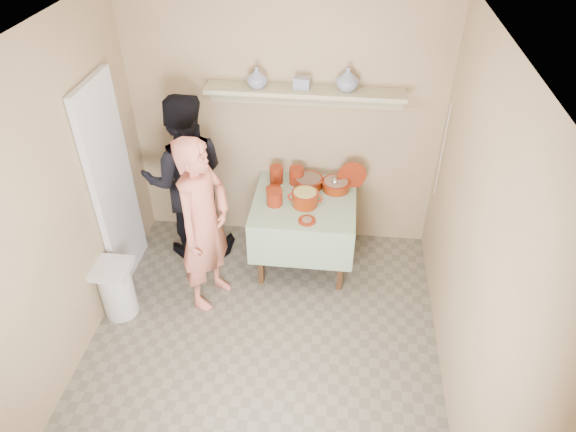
# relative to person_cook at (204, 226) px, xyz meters

# --- Properties ---
(ground) EXTENTS (3.50, 3.50, 0.00)m
(ground) POSITION_rel_person_cook_xyz_m (0.57, -0.67, -0.84)
(ground) COLOR #6C6454
(ground) RESTS_ON ground
(tile_panel) EXTENTS (0.06, 0.70, 2.00)m
(tile_panel) POSITION_rel_person_cook_xyz_m (-0.89, 0.28, 0.16)
(tile_panel) COLOR silver
(tile_panel) RESTS_ON ground
(plate_stack_a) EXTENTS (0.13, 0.13, 0.18)m
(plate_stack_a) POSITION_rel_person_cook_xyz_m (0.51, 0.88, 0.01)
(plate_stack_a) COLOR maroon
(plate_stack_a) RESTS_ON serving_table
(plate_stack_b) EXTENTS (0.14, 0.14, 0.17)m
(plate_stack_b) POSITION_rel_person_cook_xyz_m (0.71, 0.88, 0.00)
(plate_stack_b) COLOR maroon
(plate_stack_b) RESTS_ON serving_table
(bowl_stack) EXTENTS (0.15, 0.15, 0.15)m
(bowl_stack) POSITION_rel_person_cook_xyz_m (0.54, 0.50, -0.01)
(bowl_stack) COLOR maroon
(bowl_stack) RESTS_ON serving_table
(empty_bowl) EXTENTS (0.15, 0.15, 0.04)m
(empty_bowl) POSITION_rel_person_cook_xyz_m (0.51, 0.70, -0.06)
(empty_bowl) COLOR maroon
(empty_bowl) RESTS_ON serving_table
(propped_lid) EXTENTS (0.29, 0.12, 0.29)m
(propped_lid) POSITION_rel_person_cook_xyz_m (1.25, 0.88, 0.04)
(propped_lid) COLOR maroon
(propped_lid) RESTS_ON serving_table
(vase_right) EXTENTS (0.21, 0.21, 0.21)m
(vase_right) POSITION_rel_person_cook_xyz_m (1.14, 0.97, 0.98)
(vase_right) COLOR navy
(vase_right) RESTS_ON wall_shelf
(vase_left) EXTENTS (0.26, 0.26, 0.19)m
(vase_left) POSITION_rel_person_cook_xyz_m (0.34, 0.94, 0.97)
(vase_left) COLOR navy
(vase_left) RESTS_ON wall_shelf
(ceramic_box) EXTENTS (0.15, 0.12, 0.10)m
(ceramic_box) POSITION_rel_person_cook_xyz_m (0.74, 0.96, 0.93)
(ceramic_box) COLOR navy
(ceramic_box) RESTS_ON wall_shelf
(person_cook) EXTENTS (0.59, 0.72, 1.69)m
(person_cook) POSITION_rel_person_cook_xyz_m (0.00, 0.00, 0.00)
(person_cook) COLOR #CD6C58
(person_cook) RESTS_ON ground
(person_helper) EXTENTS (0.99, 0.86, 1.74)m
(person_helper) POSITION_rel_person_cook_xyz_m (-0.34, 0.67, 0.03)
(person_helper) COLOR black
(person_helper) RESTS_ON ground
(room_shell) EXTENTS (3.04, 3.54, 2.62)m
(room_shell) POSITION_rel_person_cook_xyz_m (0.57, -0.67, 0.77)
(room_shell) COLOR tan
(room_shell) RESTS_ON ground
(serving_table) EXTENTS (0.97, 0.97, 0.76)m
(serving_table) POSITION_rel_person_cook_xyz_m (0.82, 0.61, -0.20)
(serving_table) COLOR #4C2D16
(serving_table) RESTS_ON ground
(cazuela_meat_a) EXTENTS (0.30, 0.30, 0.10)m
(cazuela_meat_a) POSITION_rel_person_cook_xyz_m (0.83, 0.83, -0.02)
(cazuela_meat_a) COLOR #621C07
(cazuela_meat_a) RESTS_ON serving_table
(cazuela_meat_b) EXTENTS (0.28, 0.28, 0.10)m
(cazuela_meat_b) POSITION_rel_person_cook_xyz_m (1.10, 0.80, -0.02)
(cazuela_meat_b) COLOR #621C07
(cazuela_meat_b) RESTS_ON serving_table
(ladle) EXTENTS (0.08, 0.26, 0.19)m
(ladle) POSITION_rel_person_cook_xyz_m (1.09, 0.78, 0.03)
(ladle) COLOR silver
(ladle) RESTS_ON cazuela_meat_b
(cazuela_rice) EXTENTS (0.33, 0.25, 0.14)m
(cazuela_rice) POSITION_rel_person_cook_xyz_m (0.83, 0.52, 0.00)
(cazuela_rice) COLOR #621C07
(cazuela_rice) RESTS_ON serving_table
(front_plate) EXTENTS (0.16, 0.16, 0.03)m
(front_plate) POSITION_rel_person_cook_xyz_m (0.87, 0.26, -0.07)
(front_plate) COLOR maroon
(front_plate) RESTS_ON serving_table
(wall_shelf) EXTENTS (1.80, 0.25, 0.21)m
(wall_shelf) POSITION_rel_person_cook_xyz_m (0.77, 0.98, 0.83)
(wall_shelf) COLOR tan
(wall_shelf) RESTS_ON room_shell
(trash_bin) EXTENTS (0.32, 0.32, 0.56)m
(trash_bin) POSITION_rel_person_cook_xyz_m (-0.78, -0.30, -0.56)
(trash_bin) COLOR silver
(trash_bin) RESTS_ON ground
(electrical_cord) EXTENTS (0.01, 0.05, 0.90)m
(electrical_cord) POSITION_rel_person_cook_xyz_m (2.04, 0.81, 0.41)
(electrical_cord) COLOR silver
(electrical_cord) RESTS_ON wall_shelf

